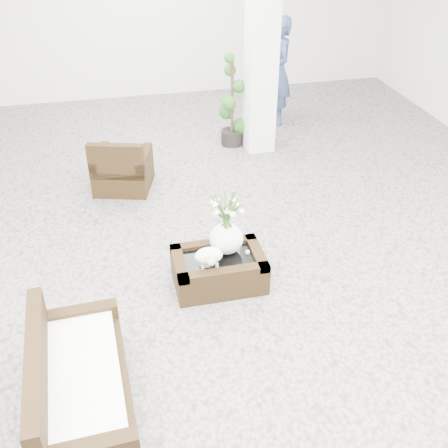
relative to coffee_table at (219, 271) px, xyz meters
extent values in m
plane|color=gray|center=(0.08, 0.24, -0.16)|extent=(11.00, 11.00, 0.00)
cube|color=white|center=(1.28, 3.04, 1.59)|extent=(0.40, 0.40, 3.50)
cube|color=#34230F|center=(0.00, 0.00, 0.00)|extent=(0.90, 0.60, 0.31)
ellipsoid|color=white|center=(-0.12, -0.10, 0.26)|extent=(0.28, 0.23, 0.21)
cylinder|color=white|center=(0.30, 0.02, 0.17)|extent=(0.04, 0.04, 0.03)
cube|color=#34230F|center=(-0.79, 2.24, 0.22)|extent=(0.86, 0.84, 0.74)
cube|color=#34230F|center=(-1.33, -1.32, 0.22)|extent=(0.74, 1.44, 0.75)
imported|color=navy|center=(1.85, 3.93, 0.70)|extent=(0.42, 0.63, 1.71)
camera|label=1|loc=(-0.90, -4.16, 3.35)|focal=42.93mm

